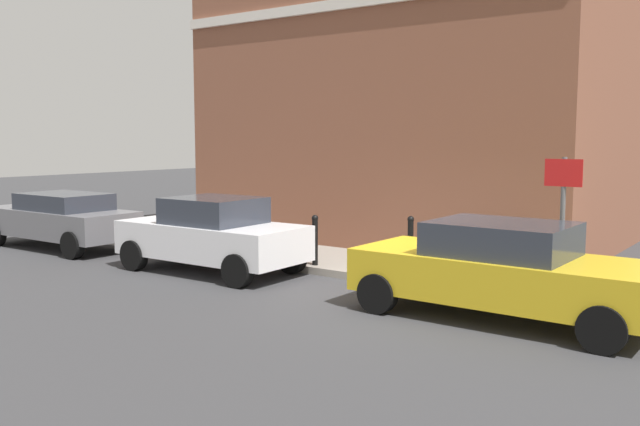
# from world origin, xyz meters

# --- Properties ---
(ground) EXTENTS (80.00, 80.00, 0.00)m
(ground) POSITION_xyz_m (0.00, 0.00, 0.00)
(ground) COLOR #38383A
(sidewalk) EXTENTS (2.39, 30.00, 0.15)m
(sidewalk) POSITION_xyz_m (2.01, 6.00, 0.07)
(sidewalk) COLOR gray
(sidewalk) RESTS_ON ground
(corner_building) EXTENTS (6.48, 10.24, 8.91)m
(corner_building) POSITION_xyz_m (6.39, 3.12, 4.45)
(corner_building) COLOR brown
(corner_building) RESTS_ON ground
(car_yellow) EXTENTS (1.95, 4.50, 1.49)m
(car_yellow) POSITION_xyz_m (-0.18, -1.94, 0.77)
(car_yellow) COLOR gold
(car_yellow) RESTS_ON ground
(car_white) EXTENTS (1.93, 4.02, 1.55)m
(car_white) POSITION_xyz_m (-0.17, 4.23, 0.78)
(car_white) COLOR silver
(car_white) RESTS_ON ground
(car_grey) EXTENTS (1.83, 4.36, 1.39)m
(car_grey) POSITION_xyz_m (-0.22, 9.47, 0.74)
(car_grey) COLOR slate
(car_grey) RESTS_ON ground
(utility_cabinet) EXTENTS (0.46, 0.61, 1.15)m
(utility_cabinet) POSITION_xyz_m (1.94, -0.58, 0.68)
(utility_cabinet) COLOR #1E4C28
(utility_cabinet) RESTS_ON sidewalk
(bollard_near_cabinet) EXTENTS (0.14, 0.14, 1.04)m
(bollard_near_cabinet) POSITION_xyz_m (2.04, 0.84, 0.70)
(bollard_near_cabinet) COLOR black
(bollard_near_cabinet) RESTS_ON sidewalk
(bollard_far_kerb) EXTENTS (0.14, 0.14, 1.04)m
(bollard_far_kerb) POSITION_xyz_m (1.06, 2.52, 0.70)
(bollard_far_kerb) COLOR black
(bollard_far_kerb) RESTS_ON sidewalk
(street_sign) EXTENTS (0.08, 0.60, 2.30)m
(street_sign) POSITION_xyz_m (1.06, -2.44, 1.66)
(street_sign) COLOR #59595B
(street_sign) RESTS_ON sidewalk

